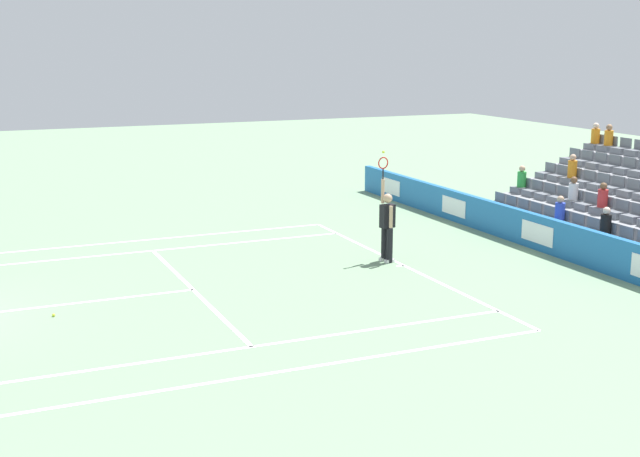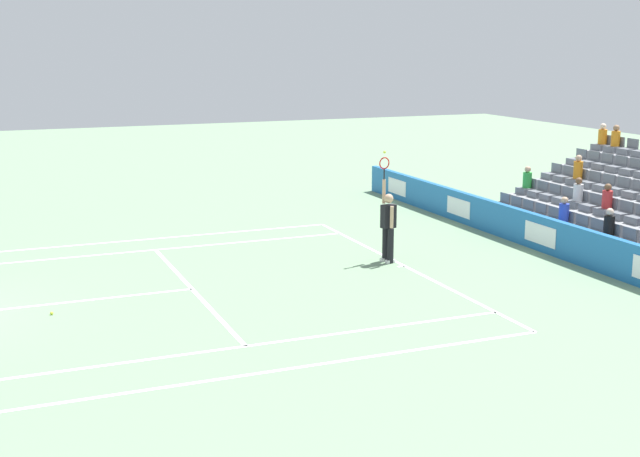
# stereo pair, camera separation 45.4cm
# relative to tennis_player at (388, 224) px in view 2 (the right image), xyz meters

# --- Properties ---
(line_baseline) EXTENTS (10.97, 0.10, 0.01)m
(line_baseline) POSITION_rel_tennis_player_xyz_m (-0.56, -0.20, -0.99)
(line_baseline) COLOR white
(line_baseline) RESTS_ON ground
(line_service) EXTENTS (8.23, 0.10, 0.01)m
(line_service) POSITION_rel_tennis_player_xyz_m (-0.56, 5.29, -0.99)
(line_service) COLOR white
(line_service) RESTS_ON ground
(line_centre_service) EXTENTS (0.10, 6.40, 0.01)m
(line_centre_service) POSITION_rel_tennis_player_xyz_m (-0.56, 8.49, -0.99)
(line_centre_service) COLOR white
(line_centre_service) RESTS_ON ground
(line_singles_sideline_left) EXTENTS (0.10, 11.89, 0.01)m
(line_singles_sideline_left) POSITION_rel_tennis_player_xyz_m (3.55, 5.74, -0.99)
(line_singles_sideline_left) COLOR white
(line_singles_sideline_left) RESTS_ON ground
(line_singles_sideline_right) EXTENTS (0.10, 11.89, 0.01)m
(line_singles_sideline_right) POSITION_rel_tennis_player_xyz_m (-4.68, 5.74, -0.99)
(line_singles_sideline_right) COLOR white
(line_singles_sideline_right) RESTS_ON ground
(line_doubles_sideline_left) EXTENTS (0.10, 11.89, 0.01)m
(line_doubles_sideline_left) POSITION_rel_tennis_player_xyz_m (4.92, 5.74, -0.99)
(line_doubles_sideline_left) COLOR white
(line_doubles_sideline_left) RESTS_ON ground
(line_doubles_sideline_right) EXTENTS (0.10, 11.89, 0.01)m
(line_doubles_sideline_right) POSITION_rel_tennis_player_xyz_m (-6.05, 5.74, -0.99)
(line_doubles_sideline_right) COLOR white
(line_doubles_sideline_right) RESTS_ON ground
(line_centre_mark) EXTENTS (0.10, 0.20, 0.01)m
(line_centre_mark) POSITION_rel_tennis_player_xyz_m (-0.56, -0.10, -0.99)
(line_centre_mark) COLOR white
(line_centre_mark) RESTS_ON ground
(sponsor_barrier) EXTENTS (21.06, 0.22, 0.96)m
(sponsor_barrier) POSITION_rel_tennis_player_xyz_m (-0.56, -4.41, -0.51)
(sponsor_barrier) COLOR #1E66AD
(sponsor_barrier) RESTS_ON ground
(tennis_player) EXTENTS (0.53, 0.39, 2.85)m
(tennis_player) POSITION_rel_tennis_player_xyz_m (0.00, 0.00, 0.00)
(tennis_player) COLOR black
(tennis_player) RESTS_ON ground
(loose_tennis_ball) EXTENTS (0.07, 0.07, 0.07)m
(loose_tennis_ball) POSITION_rel_tennis_player_xyz_m (-1.34, 8.45, -0.96)
(loose_tennis_ball) COLOR #D1E533
(loose_tennis_ball) RESTS_ON ground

